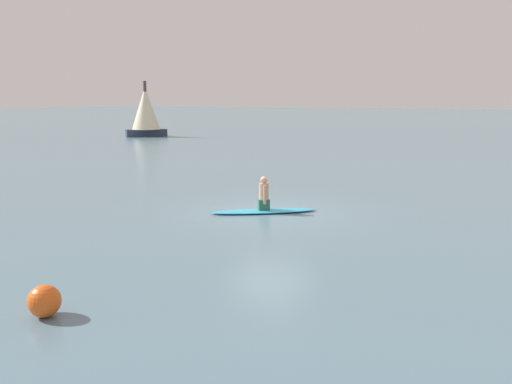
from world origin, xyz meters
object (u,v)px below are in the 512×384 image
(person_paddler, at_px, (264,195))
(sailboat_far_left, at_px, (146,110))
(buoy_marker, at_px, (44,301))
(surfboard, at_px, (264,211))

(person_paddler, xyz_separation_m, sailboat_far_left, (24.23, 27.74, 1.92))
(sailboat_far_left, bearing_deg, person_paddler, 85.42)
(person_paddler, height_order, buoy_marker, person_paddler)
(person_paddler, bearing_deg, sailboat_far_left, 97.94)
(person_paddler, height_order, sailboat_far_left, sailboat_far_left)
(surfboard, relative_size, buoy_marker, 6.21)
(surfboard, height_order, person_paddler, person_paddler)
(buoy_marker, bearing_deg, person_paddler, 7.07)
(person_paddler, bearing_deg, surfboard, -130.92)
(surfboard, height_order, buoy_marker, buoy_marker)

